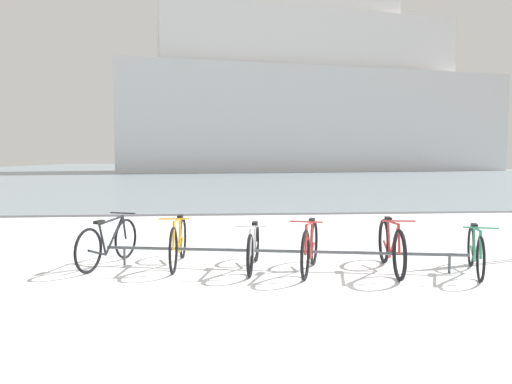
% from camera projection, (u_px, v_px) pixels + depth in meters
% --- Properties ---
extents(ground, '(80.00, 132.00, 0.08)m').
position_uv_depth(ground, '(229.00, 171.00, 57.75)').
color(ground, white).
extents(bike_rack, '(5.49, 1.09, 0.31)m').
position_uv_depth(bike_rack, '(281.00, 252.00, 7.20)').
color(bike_rack, '#4C5156').
rests_on(bike_rack, ground).
extents(bicycle_0, '(0.68, 1.65, 0.80)m').
position_uv_depth(bicycle_0, '(109.00, 243.00, 7.44)').
color(bicycle_0, black).
rests_on(bicycle_0, ground).
extents(bicycle_1, '(0.46, 1.79, 0.82)m').
position_uv_depth(bicycle_1, '(178.00, 242.00, 7.43)').
color(bicycle_1, black).
rests_on(bicycle_1, ground).
extents(bicycle_2, '(0.47, 1.66, 0.74)m').
position_uv_depth(bicycle_2, '(253.00, 247.00, 7.21)').
color(bicycle_2, black).
rests_on(bicycle_2, ground).
extents(bicycle_3, '(0.65, 1.61, 0.83)m').
position_uv_depth(bicycle_3, '(310.00, 247.00, 7.00)').
color(bicycle_3, black).
rests_on(bicycle_3, ground).
extents(bicycle_4, '(0.47, 1.81, 0.84)m').
position_uv_depth(bicycle_4, '(391.00, 246.00, 7.05)').
color(bicycle_4, black).
rests_on(bicycle_4, ground).
extents(bicycle_5, '(0.71, 1.53, 0.76)m').
position_uv_depth(bicycle_5, '(476.00, 251.00, 6.90)').
color(bicycle_5, black).
rests_on(bicycle_5, ground).
extents(ferry_ship, '(49.09, 19.54, 27.59)m').
position_uv_depth(ferry_ship, '(310.00, 97.00, 58.97)').
color(ferry_ship, silver).
rests_on(ferry_ship, ground).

